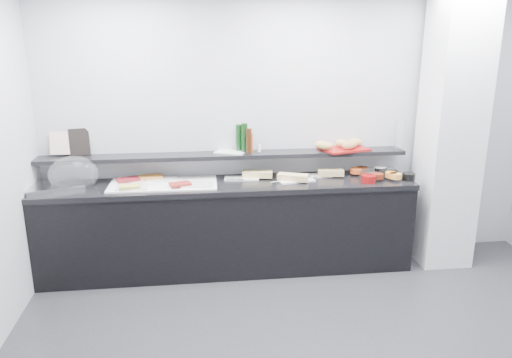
{
  "coord_description": "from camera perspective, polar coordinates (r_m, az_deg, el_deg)",
  "views": [
    {
      "loc": [
        -0.98,
        -2.9,
        2.27
      ],
      "look_at": [
        -0.45,
        1.45,
        1.0
      ],
      "focal_mm": 35.0,
      "sensor_mm": 36.0,
      "label": 1
    }
  ],
  "objects": [
    {
      "name": "sandwich_plate_right",
      "position": [
        5.04,
        6.7,
        0.36
      ],
      "size": [
        0.34,
        0.17,
        0.01
      ],
      "primitive_type": "cube",
      "rotation": [
        0.0,
        0.0,
        0.08
      ],
      "color": "silver",
      "rests_on": "counter_top"
    },
    {
      "name": "platter_salmon",
      "position": [
        4.93,
        -10.85,
        0.0
      ],
      "size": [
        0.33,
        0.26,
        0.01
      ],
      "primitive_type": "cube",
      "rotation": [
        0.0,
        0.0,
        -0.22
      ],
      "color": "silver",
      "rests_on": "linen_runner"
    },
    {
      "name": "fill_black_fruit",
      "position": [
        5.08,
        15.18,
        0.46
      ],
      "size": [
        0.12,
        0.12,
        0.05
      ],
      "primitive_type": "cylinder",
      "rotation": [
        0.0,
        0.0,
        -0.08
      ],
      "color": "orange",
      "rests_on": "bowl_black_fruit"
    },
    {
      "name": "buffet_cabinet",
      "position": [
        4.97,
        -3.23,
        -5.68
      ],
      "size": [
        3.6,
        0.6,
        0.85
      ],
      "primitive_type": "cube",
      "color": "black",
      "rests_on": "ground"
    },
    {
      "name": "bread_roll_ne",
      "position": [
        5.22,
        11.21,
        4.14
      ],
      "size": [
        0.17,
        0.13,
        0.08
      ],
      "primitive_type": "ellipsoid",
      "rotation": [
        0.0,
        0.0,
        -0.18
      ],
      "color": "#BB8C47",
      "rests_on": "bread_tray"
    },
    {
      "name": "shaker_salt",
      "position": [
        4.97,
        -1.17,
        3.67
      ],
      "size": [
        0.04,
        0.04,
        0.07
      ],
      "primitive_type": "cylinder",
      "rotation": [
        0.0,
        0.0,
        -0.42
      ],
      "color": "white",
      "rests_on": "condiment_tray"
    },
    {
      "name": "bread_tray",
      "position": [
        5.14,
        10.02,
        3.42
      ],
      "size": [
        0.53,
        0.44,
        0.02
      ],
      "primitive_type": "cube",
      "rotation": [
        0.0,
        0.0,
        0.29
      ],
      "color": "maroon",
      "rests_on": "wall_shelf"
    },
    {
      "name": "bread_roll_midw",
      "position": [
        5.05,
        7.42,
        3.89
      ],
      "size": [
        0.13,
        0.09,
        0.08
      ],
      "primitive_type": "ellipsoid",
      "rotation": [
        0.0,
        0.0,
        0.11
      ],
      "color": "tan",
      "rests_on": "bread_tray"
    },
    {
      "name": "column",
      "position": [
        5.27,
        21.35,
        4.98
      ],
      "size": [
        0.5,
        0.5,
        2.7
      ],
      "primitive_type": "cube",
      "color": "white",
      "rests_on": "ground"
    },
    {
      "name": "platter_cheese",
      "position": [
        4.73,
        -13.94,
        -0.9
      ],
      "size": [
        0.3,
        0.21,
        0.01
      ],
      "primitive_type": "cube",
      "rotation": [
        0.0,
        0.0,
        -0.06
      ],
      "color": "white",
      "rests_on": "linen_runner"
    },
    {
      "name": "sandwich_food_mid",
      "position": [
        4.84,
        4.23,
        0.21
      ],
      "size": [
        0.31,
        0.21,
        0.06
      ],
      "primitive_type": "cube",
      "rotation": [
        0.0,
        0.0,
        -0.37
      ],
      "color": "#E3BA77",
      "rests_on": "sandwich_plate_mid"
    },
    {
      "name": "wall_shelf",
      "position": [
        4.92,
        -3.5,
        2.72
      ],
      "size": [
        3.6,
        0.25,
        0.04
      ],
      "primitive_type": "cube",
      "color": "black",
      "rests_on": "back_wall"
    },
    {
      "name": "sandwich_plate_mid",
      "position": [
        4.87,
        4.63,
        -0.17
      ],
      "size": [
        0.37,
        0.21,
        0.01
      ],
      "primitive_type": "cube",
      "rotation": [
        0.0,
        0.0,
        0.19
      ],
      "color": "white",
      "rests_on": "counter_top"
    },
    {
      "name": "bread_roll_sw",
      "position": [
        5.01,
        7.97,
        3.78
      ],
      "size": [
        0.17,
        0.13,
        0.08
      ],
      "primitive_type": "ellipsoid",
      "rotation": [
        0.0,
        0.0,
        -0.33
      ],
      "color": "tan",
      "rests_on": "bread_tray"
    },
    {
      "name": "cloche_dome",
      "position": [
        4.94,
        -20.14,
        0.54
      ],
      "size": [
        0.5,
        0.38,
        0.34
      ],
      "primitive_type": "ellipsoid",
      "rotation": [
        0.0,
        0.0,
        0.19
      ],
      "color": "white",
      "rests_on": "cloche_base"
    },
    {
      "name": "bread_roll_n",
      "position": [
        5.15,
        9.76,
        4.05
      ],
      "size": [
        0.15,
        0.12,
        0.08
      ],
      "primitive_type": "ellipsoid",
      "rotation": [
        0.0,
        0.0,
        -0.33
      ],
      "color": "tan",
      "rests_on": "bread_tray"
    },
    {
      "name": "cloche_base",
      "position": [
        4.99,
        -22.14,
        -0.76
      ],
      "size": [
        0.59,
        0.5,
        0.04
      ],
      "primitive_type": "cube",
      "rotation": [
        0.0,
        0.0,
        0.38
      ],
      "color": "#AEB2B5",
      "rests_on": "counter_top"
    },
    {
      "name": "food_meat_a",
      "position": [
        4.92,
        -14.38,
        -0.05
      ],
      "size": [
        0.24,
        0.2,
        0.02
      ],
      "primitive_type": "cube",
      "rotation": [
        0.0,
        0.0,
        0.38
      ],
      "color": "maroon",
      "rests_on": "platter_meat_a"
    },
    {
      "name": "bottle_green_b",
      "position": [
        4.91,
        -1.32,
        4.76
      ],
      "size": [
        0.08,
        0.08,
        0.28
      ],
      "primitive_type": "cylinder",
      "rotation": [
        0.0,
        0.0,
        -0.38
      ],
      "color": "black",
      "rests_on": "condiment_tray"
    },
    {
      "name": "food_salmon",
      "position": [
        4.96,
        -11.96,
        0.26
      ],
      "size": [
        0.25,
        0.18,
        0.02
      ],
      "primitive_type": "cube",
      "rotation": [
        0.0,
        0.0,
        0.21
      ],
      "color": "orange",
      "rests_on": "platter_salmon"
    },
    {
      "name": "sandwich_food_left",
      "position": [
        4.94,
        0.18,
        0.58
      ],
      "size": [
        0.31,
        0.17,
        0.06
      ],
      "primitive_type": "cube",
      "rotation": [
        0.0,
        0.0,
        -0.2
      ],
      "color": "#E5CE78",
      "rests_on": "sandwich_plate_left"
    },
    {
      "name": "food_meat_b",
      "position": [
        4.67,
        -8.65,
        -0.57
      ],
      "size": [
        0.22,
        0.17,
        0.02
      ],
      "primitive_type": "cube",
      "rotation": [
        0.0,
        0.0,
        0.31
      ],
      "color": "maroon",
      "rests_on": "platter_meat_b"
    },
    {
      "name": "bread_roll_s",
      "position": [
        5.05,
        10.45,
        3.76
      ],
      "size": [
        0.12,
        0.08,
        0.08
      ],
      "primitive_type": "ellipsoid",
      "rotation": [
        0.0,
        0.0,
        -0.07
      ],
      "color": "#C17949",
      "rests_on": "bread_tray"
    },
    {
      "name": "fill_glass_cream",
      "position": [
        5.26,
        13.95,
        1.09
      ],
      "size": [
        0.14,
        0.14,
        0.05
      ],
      "primitive_type": "cylinder",
      "rotation": [
        0.0,
        0.0,
        0.14
      ],
      "color": "white",
      "rests_on": "bowl_glass_cream"
    },
    {
      "name": "bowl_red_jam",
      "position": [
        4.93,
        12.71,
        0.04
      ],
      "size": [
        0.18,
        0.18,
        0.07
      ],
      "primitive_type": "cylinder",
      "rotation": [
        0.0,
        0.0,
        0.28
      ],
      "color": "maroon",
      "rests_on": "counter_top"
    },
    {
      "name": "condiment_tray",
      "position": [
        4.95,
        -2.94,
        3.11
      ],
      "size": [
        0.34,
        0.28,
        0.01
      ],
      "primitive_type": "cube",
      "rotation": [
        0.0,
        0.0,
        -0.42
      ],
      "color": "white",
      "rests_on": "wall_shelf"
    },
    {
      "name": "tongs_left",
      "position": [
        4.85,
        -2.38,
        -0.04
      ],
      "size": [
        0.16,
        0.03,
        0.01
      ],
      "primitive_type": "cylinder",
      "rotation": [
        0.0,
        1.57,
        -0.16
      ],
      "color": "silver",
      "rests_on": "sandwich_plate_left"
    },
    {
      "name": "fill_glass_salmon",
      "position": [
        5.04,
        15.66,
        0.33
      ],
      "size": [
        0.12,
        0.12,
        0.05
      ],
      "primitive_type": "cylinder",
      "rotation": [
        0.0,
        0.0,
        0.07
      ],
      "color": "orange",
      "rests_on": "bowl_glass_salmon"
    },
    {
      "name": "food_cheese",
      "position": [
        4.69,
        -14.2,
        -0.83
      ],
      "size": [
        0.2,
        0.14,
        0.02
      ],
      "primitive_type": "cube",
      "rotation": [
        0.0,
        0.0,
        0.09
      ],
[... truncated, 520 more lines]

